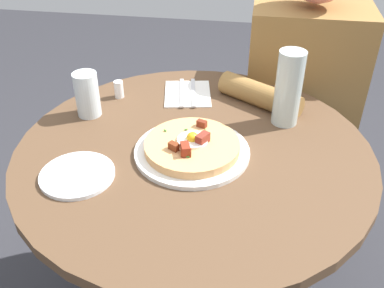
{
  "coord_description": "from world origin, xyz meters",
  "views": [
    {
      "loc": [
        0.14,
        -0.91,
        1.36
      ],
      "look_at": [
        -0.0,
        -0.01,
        0.73
      ],
      "focal_mm": 40.93,
      "sensor_mm": 36.0,
      "label": 1
    }
  ],
  "objects": [
    {
      "name": "breakfast_pizza",
      "position": [
        -0.0,
        -0.03,
        0.73
      ],
      "size": [
        0.24,
        0.24,
        0.05
      ],
      "color": "tan",
      "rests_on": "pizza_plate"
    },
    {
      "name": "person_seated",
      "position": [
        0.3,
        0.49,
        0.51
      ],
      "size": [
        0.47,
        0.48,
        1.14
      ],
      "color": "#2D2D33",
      "rests_on": "ground_plane"
    },
    {
      "name": "napkin",
      "position": [
        -0.06,
        0.28,
        0.71
      ],
      "size": [
        0.17,
        0.19,
        0.0
      ],
      "primitive_type": "cube",
      "rotation": [
        0.0,
        0.0,
        1.75
      ],
      "color": "white",
      "rests_on": "dining_table"
    },
    {
      "name": "salt_shaker",
      "position": [
        -0.27,
        0.23,
        0.73
      ],
      "size": [
        0.03,
        0.03,
        0.05
      ],
      "primitive_type": "cylinder",
      "color": "white",
      "rests_on": "dining_table"
    },
    {
      "name": "fork",
      "position": [
        -0.05,
        0.28,
        0.71
      ],
      "size": [
        0.04,
        0.18,
        0.0
      ],
      "primitive_type": "cube",
      "rotation": [
        0.0,
        0.0,
        1.75
      ],
      "color": "silver",
      "rests_on": "napkin"
    },
    {
      "name": "dining_table",
      "position": [
        0.0,
        0.0,
        0.54
      ],
      "size": [
        0.92,
        0.92,
        0.71
      ],
      "color": "brown",
      "rests_on": "ground_plane"
    },
    {
      "name": "knife",
      "position": [
        -0.08,
        0.28,
        0.71
      ],
      "size": [
        0.04,
        0.18,
        0.0
      ],
      "primitive_type": "cube",
      "rotation": [
        0.0,
        0.0,
        1.75
      ],
      "color": "silver",
      "rests_on": "napkin"
    },
    {
      "name": "pizza_plate",
      "position": [
        -0.0,
        -0.03,
        0.71
      ],
      "size": [
        0.29,
        0.29,
        0.01
      ],
      "primitive_type": "cylinder",
      "color": "white",
      "rests_on": "dining_table"
    },
    {
      "name": "bread_plate",
      "position": [
        -0.25,
        -0.16,
        0.71
      ],
      "size": [
        0.18,
        0.18,
        0.01
      ],
      "primitive_type": "cylinder",
      "color": "white",
      "rests_on": "dining_table"
    },
    {
      "name": "water_bottle",
      "position": [
        0.23,
        0.16,
        0.81
      ],
      "size": [
        0.07,
        0.07,
        0.21
      ],
      "primitive_type": "cylinder",
      "color": "silver",
      "rests_on": "dining_table"
    },
    {
      "name": "water_glass",
      "position": [
        -0.32,
        0.12,
        0.77
      ],
      "size": [
        0.07,
        0.07,
        0.13
      ],
      "primitive_type": "cylinder",
      "color": "silver",
      "rests_on": "dining_table"
    }
  ]
}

